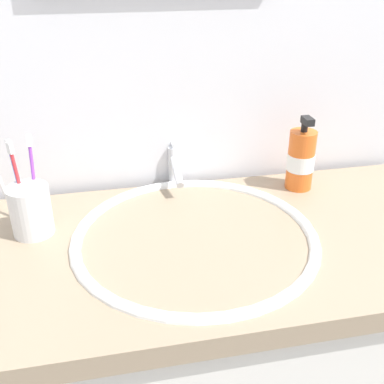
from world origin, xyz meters
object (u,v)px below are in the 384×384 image
faucet (174,166)px  toothbrush_purple (33,176)px  toothbrush_red (18,180)px  toothbrush_blue (18,179)px  soap_dispenser (301,160)px  toothbrush_cup (31,210)px  toothbrush_white (4,191)px

faucet → toothbrush_purple: toothbrush_purple is taller
faucet → toothbrush_red: (-0.34, -0.13, 0.06)m
faucet → toothbrush_blue: bearing=-159.9°
faucet → toothbrush_purple: size_ratio=0.73×
soap_dispenser → toothbrush_purple: bearing=-175.6°
toothbrush_cup → toothbrush_purple: size_ratio=0.55×
toothbrush_white → toothbrush_blue: bearing=66.2°
toothbrush_white → toothbrush_purple: bearing=45.2°
faucet → toothbrush_cup: (-0.32, -0.16, 0.00)m
toothbrush_white → toothbrush_blue: toothbrush_blue is taller
toothbrush_blue → soap_dispenser: 0.64m
toothbrush_blue → soap_dispenser: size_ratio=1.02×
toothbrush_cup → soap_dispenser: 0.62m
toothbrush_white → toothbrush_purple: toothbrush_purple is taller
toothbrush_purple → soap_dispenser: 0.61m
faucet → toothbrush_red: size_ratio=0.75×
toothbrush_blue → soap_dispenser: bearing=4.8°
toothbrush_blue → toothbrush_purple: 0.03m
toothbrush_purple → soap_dispenser: (0.61, 0.05, -0.04)m
toothbrush_red → toothbrush_white: bearing=-121.4°
soap_dispenser → toothbrush_blue: bearing=-175.2°
toothbrush_cup → soap_dispenser: (0.62, 0.08, 0.02)m
toothbrush_cup → soap_dispenser: bearing=7.8°
toothbrush_red → toothbrush_blue: bearing=109.7°
faucet → toothbrush_purple: 0.34m
toothbrush_cup → soap_dispenser: size_ratio=0.57×
toothbrush_red → toothbrush_blue: size_ratio=1.00×
toothbrush_cup → toothbrush_white: toothbrush_white is taller
toothbrush_red → toothbrush_blue: same height
toothbrush_red → toothbrush_purple: (0.03, 0.01, 0.00)m
toothbrush_blue → toothbrush_purple: toothbrush_purple is taller
toothbrush_white → toothbrush_purple: size_ratio=0.94×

